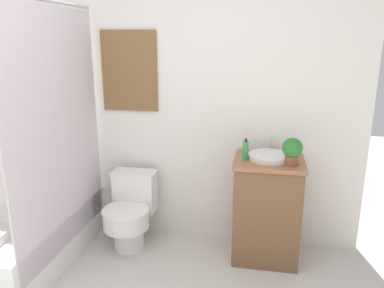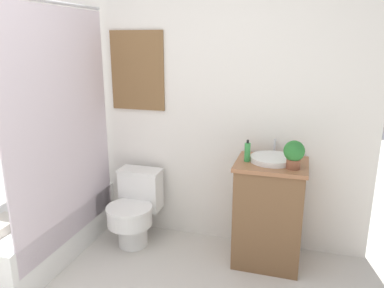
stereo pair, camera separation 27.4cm
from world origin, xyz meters
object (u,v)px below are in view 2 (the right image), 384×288
at_px(sink, 272,159).
at_px(potted_plant, 294,153).
at_px(soap_bottle, 247,152).
at_px(toilet, 135,208).

xyz_separation_m(sink, potted_plant, (0.16, -0.12, 0.09)).
height_order(sink, potted_plant, potted_plant).
relative_size(soap_bottle, potted_plant, 0.82).
xyz_separation_m(sink, soap_bottle, (-0.18, -0.05, 0.05)).
distance_m(sink, soap_bottle, 0.20).
height_order(toilet, potted_plant, potted_plant).
bearing_deg(toilet, potted_plant, -2.80).
height_order(sink, soap_bottle, soap_bottle).
bearing_deg(potted_plant, soap_bottle, 168.81).
distance_m(sink, potted_plant, 0.22).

